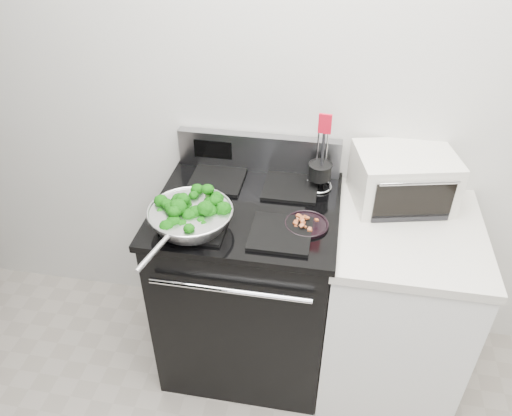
% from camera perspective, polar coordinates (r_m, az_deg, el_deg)
% --- Properties ---
extents(back_wall, '(4.00, 0.02, 2.70)m').
position_cam_1_polar(back_wall, '(2.21, 8.41, 13.09)').
color(back_wall, silver).
rests_on(back_wall, ground).
extents(gas_range, '(0.79, 0.69, 1.13)m').
position_cam_1_polar(gas_range, '(2.43, -0.95, -8.56)').
color(gas_range, black).
rests_on(gas_range, floor).
extents(counter, '(0.62, 0.68, 0.92)m').
position_cam_1_polar(counter, '(2.45, 15.27, -10.73)').
color(counter, white).
rests_on(counter, floor).
extents(skillet, '(0.34, 0.54, 0.07)m').
position_cam_1_polar(skillet, '(2.00, -7.53, -0.98)').
color(skillet, silver).
rests_on(skillet, gas_range).
extents(broccoli_pile, '(0.27, 0.27, 0.09)m').
position_cam_1_polar(broccoli_pile, '(1.99, -7.53, -0.50)').
color(broccoli_pile, black).
rests_on(broccoli_pile, skillet).
extents(bacon_plate, '(0.18, 0.18, 0.04)m').
position_cam_1_polar(bacon_plate, '(2.02, 5.81, -1.63)').
color(bacon_plate, black).
rests_on(bacon_plate, gas_range).
extents(utensil_holder, '(0.12, 0.12, 0.37)m').
position_cam_1_polar(utensil_holder, '(2.23, 7.29, 3.77)').
color(utensil_holder, silver).
rests_on(utensil_holder, gas_range).
extents(toaster_oven, '(0.47, 0.39, 0.23)m').
position_cam_1_polar(toaster_oven, '(2.24, 16.44, 3.29)').
color(toaster_oven, white).
rests_on(toaster_oven, counter).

